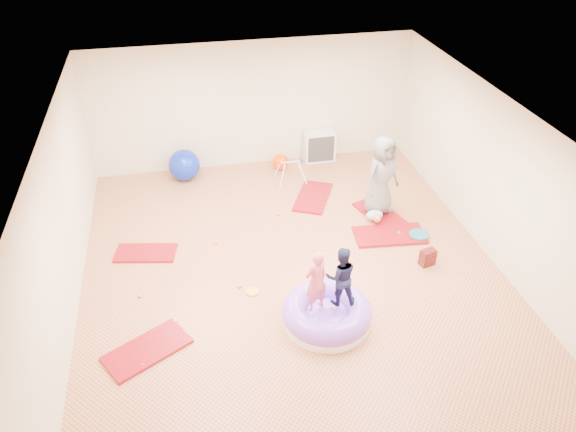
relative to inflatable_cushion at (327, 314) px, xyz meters
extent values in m
cube|color=tan|center=(-0.25, 1.37, -0.17)|extent=(7.00, 8.00, 0.01)
cube|color=silver|center=(-0.25, 1.37, 2.63)|extent=(7.00, 8.00, 0.01)
cube|color=beige|center=(-0.25, 5.37, 1.23)|extent=(7.00, 0.01, 2.80)
cube|color=beige|center=(-0.25, -2.63, 1.23)|extent=(7.00, 0.01, 2.80)
cube|color=beige|center=(-3.75, 1.37, 1.23)|extent=(0.01, 8.00, 2.80)
cube|color=beige|center=(3.25, 1.37, 1.23)|extent=(0.01, 8.00, 2.80)
cube|color=maroon|center=(-2.68, -0.04, -0.14)|extent=(1.34, 1.12, 0.05)
cube|color=maroon|center=(-2.71, 2.32, -0.15)|extent=(1.15, 0.73, 0.04)
cube|color=maroon|center=(0.68, 3.55, -0.14)|extent=(1.08, 1.36, 0.05)
cube|color=maroon|center=(1.75, 1.93, -0.14)|extent=(1.36, 0.78, 0.05)
cube|color=maroon|center=(1.82, 2.66, -0.14)|extent=(0.86, 1.23, 0.05)
cylinder|color=white|center=(0.00, 0.00, -0.09)|extent=(1.32, 1.32, 0.15)
torus|color=#9357F1|center=(0.00, 0.00, 0.05)|extent=(1.36, 1.36, 0.36)
ellipsoid|color=#9357F1|center=(0.00, 0.00, -0.04)|extent=(0.72, 0.72, 0.33)
imported|color=#EC587D|center=(-0.19, -0.02, 0.74)|extent=(0.44, 0.37, 1.03)
imported|color=#1C1F45|center=(0.20, 0.04, 0.72)|extent=(0.52, 0.43, 0.98)
imported|color=slate|center=(1.81, 2.74, 0.68)|extent=(0.92, 0.79, 1.59)
ellipsoid|color=#A9D3E2|center=(1.63, 2.47, -0.02)|extent=(0.34, 0.22, 0.19)
sphere|color=tan|center=(1.63, 2.31, 0.00)|extent=(0.16, 0.16, 0.16)
sphere|color=yellow|center=(-0.16, 3.08, -0.13)|extent=(0.07, 0.07, 0.07)
sphere|color=yellow|center=(-1.44, 2.37, -0.13)|extent=(0.07, 0.07, 0.07)
sphere|color=yellow|center=(-1.18, 1.07, -0.13)|extent=(0.07, 0.07, 0.07)
sphere|color=red|center=(-2.75, -0.33, -0.13)|extent=(0.07, 0.07, 0.07)
sphere|color=yellow|center=(-2.80, 1.17, -0.13)|extent=(0.07, 0.07, 0.07)
sphere|color=#0D26B5|center=(-0.28, 0.46, -0.13)|extent=(0.07, 0.07, 0.07)
sphere|color=#3EB258|center=(1.93, 1.95, -0.13)|extent=(0.07, 0.07, 0.07)
sphere|color=yellow|center=(-2.27, 0.46, -0.13)|extent=(0.07, 0.07, 0.07)
sphere|color=#0D26B5|center=(-1.85, 4.90, 0.17)|extent=(0.68, 0.68, 0.68)
sphere|color=#FF4600|center=(0.27, 4.92, 0.01)|extent=(0.36, 0.36, 0.36)
cylinder|color=white|center=(0.15, 4.13, 0.09)|extent=(0.18, 0.19, 0.48)
cylinder|color=white|center=(0.15, 4.54, 0.09)|extent=(0.18, 0.19, 0.48)
cylinder|color=white|center=(0.60, 4.13, 0.09)|extent=(0.18, 0.19, 0.48)
cylinder|color=white|center=(0.60, 4.54, 0.09)|extent=(0.18, 0.19, 0.48)
cylinder|color=white|center=(0.38, 4.33, 0.30)|extent=(0.47, 0.03, 0.03)
sphere|color=red|center=(0.14, 4.33, 0.30)|extent=(0.06, 0.06, 0.06)
sphere|color=#0D26B5|center=(0.61, 4.33, 0.30)|extent=(0.06, 0.06, 0.06)
cube|color=white|center=(1.23, 5.17, 0.18)|extent=(0.70, 0.34, 0.70)
cube|color=#363636|center=(1.23, 5.00, 0.18)|extent=(0.60, 0.02, 0.60)
cube|color=white|center=(1.23, 5.11, 0.18)|extent=(0.02, 0.24, 0.62)
cube|color=white|center=(1.23, 5.11, 0.18)|extent=(0.62, 0.24, 0.02)
cylinder|color=#247181|center=(2.26, 1.78, -0.13)|extent=(0.36, 0.36, 0.08)
cube|color=maroon|center=(2.08, 1.00, -0.02)|extent=(0.29, 0.22, 0.30)
cylinder|color=yellow|center=(-1.00, 0.90, -0.15)|extent=(0.22, 0.22, 0.03)
camera|label=1|loc=(-1.88, -6.01, 5.92)|focal=35.00mm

